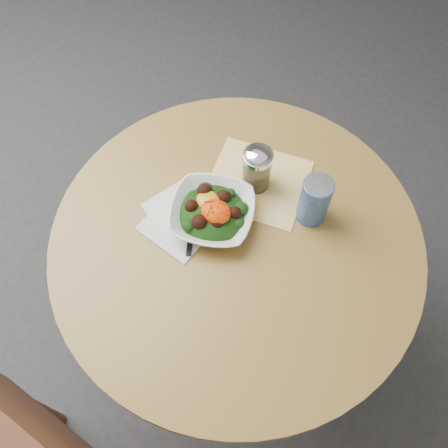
% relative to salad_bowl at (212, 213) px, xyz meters
% --- Properties ---
extents(ground, '(6.00, 6.00, 0.00)m').
position_rel_salad_bowl_xyz_m(ground, '(0.08, -0.01, -0.78)').
color(ground, '#2D2D30').
rests_on(ground, ground).
extents(table, '(0.90, 0.90, 0.75)m').
position_rel_salad_bowl_xyz_m(table, '(0.08, -0.01, -0.23)').
color(table, black).
rests_on(table, ground).
extents(cloth_napkin, '(0.28, 0.27, 0.00)m').
position_rel_salad_bowl_xyz_m(cloth_napkin, '(0.04, 0.15, -0.03)').
color(cloth_napkin, '#FCA80D').
rests_on(cloth_napkin, table).
extents(paper_napkins, '(0.20, 0.22, 0.00)m').
position_rel_salad_bowl_xyz_m(paper_napkins, '(-0.06, -0.04, -0.03)').
color(paper_napkins, silver).
rests_on(paper_napkins, table).
extents(salad_bowl, '(0.26, 0.26, 0.08)m').
position_rel_salad_bowl_xyz_m(salad_bowl, '(0.00, 0.00, 0.00)').
color(salad_bowl, white).
rests_on(salad_bowl, table).
extents(fork, '(0.10, 0.17, 0.00)m').
position_rel_salad_bowl_xyz_m(fork, '(-0.04, -0.03, -0.02)').
color(fork, black).
rests_on(fork, table).
extents(spice_shaker, '(0.07, 0.07, 0.13)m').
position_rel_salad_bowl_xyz_m(spice_shaker, '(0.03, 0.15, 0.04)').
color(spice_shaker, silver).
rests_on(spice_shaker, table).
extents(beverage_can, '(0.07, 0.07, 0.14)m').
position_rel_salad_bowl_xyz_m(beverage_can, '(0.20, 0.14, 0.04)').
color(beverage_can, navy).
rests_on(beverage_can, table).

